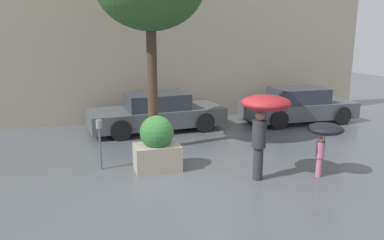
{
  "coord_description": "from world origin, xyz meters",
  "views": [
    {
      "loc": [
        -2.25,
        -7.41,
        3.22
      ],
      "look_at": [
        0.37,
        1.6,
        1.05
      ],
      "focal_mm": 35.0,
      "sensor_mm": 36.0,
      "label": 1
    }
  ],
  "objects_px": {
    "parked_car_far": "(298,106)",
    "parking_meter": "(99,134)",
    "person_adult": "(264,111)",
    "parked_car_near": "(156,113)",
    "person_child": "(325,132)",
    "planter_box": "(157,145)"
  },
  "relations": [
    {
      "from": "parked_car_near",
      "to": "parked_car_far",
      "type": "relative_size",
      "value": 1.13
    },
    {
      "from": "person_adult",
      "to": "parked_car_far",
      "type": "xyz_separation_m",
      "value": [
        3.87,
        4.85,
        -0.97
      ]
    },
    {
      "from": "parked_car_near",
      "to": "parked_car_far",
      "type": "bearing_deg",
      "value": -97.28
    },
    {
      "from": "planter_box",
      "to": "person_child",
      "type": "distance_m",
      "value": 3.88
    },
    {
      "from": "person_child",
      "to": "parked_car_near",
      "type": "distance_m",
      "value": 6.06
    },
    {
      "from": "person_child",
      "to": "parked_car_far",
      "type": "distance_m",
      "value": 5.71
    },
    {
      "from": "person_child",
      "to": "parked_car_near",
      "type": "height_order",
      "value": "parked_car_near"
    },
    {
      "from": "person_adult",
      "to": "parking_meter",
      "type": "relative_size",
      "value": 1.56
    },
    {
      "from": "person_adult",
      "to": "person_child",
      "type": "distance_m",
      "value": 1.5
    },
    {
      "from": "person_adult",
      "to": "parked_car_near",
      "type": "distance_m",
      "value": 5.37
    },
    {
      "from": "parking_meter",
      "to": "parked_car_far",
      "type": "bearing_deg",
      "value": 23.63
    },
    {
      "from": "parked_car_far",
      "to": "parking_meter",
      "type": "height_order",
      "value": "parked_car_far"
    },
    {
      "from": "planter_box",
      "to": "person_child",
      "type": "relative_size",
      "value": 1.06
    },
    {
      "from": "person_child",
      "to": "parking_meter",
      "type": "bearing_deg",
      "value": 166.49
    },
    {
      "from": "person_child",
      "to": "parked_car_near",
      "type": "xyz_separation_m",
      "value": [
        -2.83,
        5.34,
        -0.46
      ]
    },
    {
      "from": "planter_box",
      "to": "parked_car_near",
      "type": "relative_size",
      "value": 0.29
    },
    {
      "from": "person_child",
      "to": "planter_box",
      "type": "bearing_deg",
      "value": 165.02
    },
    {
      "from": "person_child",
      "to": "parking_meter",
      "type": "xyz_separation_m",
      "value": [
        -4.86,
        1.9,
        -0.17
      ]
    },
    {
      "from": "planter_box",
      "to": "parked_car_far",
      "type": "distance_m",
      "value": 7.04
    },
    {
      "from": "parked_car_far",
      "to": "parking_meter",
      "type": "relative_size",
      "value": 3.33
    },
    {
      "from": "person_child",
      "to": "parked_car_far",
      "type": "relative_size",
      "value": 0.31
    },
    {
      "from": "parked_car_near",
      "to": "parked_car_far",
      "type": "xyz_separation_m",
      "value": [
        5.31,
        -0.22,
        -0.0
      ]
    }
  ]
}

